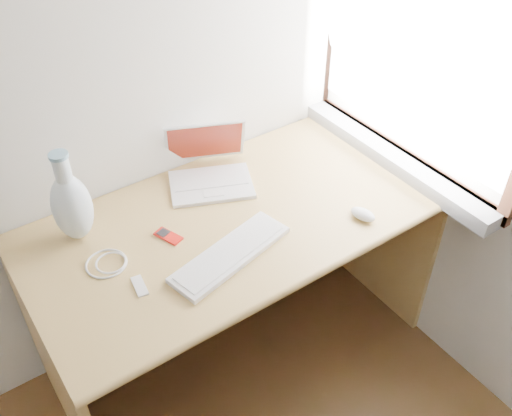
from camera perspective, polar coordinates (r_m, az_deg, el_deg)
window at (r=2.05m, az=16.02°, el=16.34°), size 0.11×0.99×1.10m
desk at (r=2.17m, az=-3.08°, el=-3.91°), size 1.46×0.73×0.77m
laptop at (r=2.09m, az=-5.12°, el=3.74°), size 0.35×0.35×0.20m
external_keyboard at (r=1.81m, az=-2.57°, el=-4.60°), size 0.45×0.22×0.02m
mouse at (r=1.97m, az=10.64°, el=-0.62°), size 0.08×0.10×0.03m
ipod at (r=1.90m, az=-8.76°, el=-2.79°), size 0.07×0.10×0.01m
cable_coil at (r=1.85m, az=-14.73°, el=-5.39°), size 0.17×0.17×0.01m
remote at (r=1.76m, az=-11.56°, el=-7.65°), size 0.04×0.09×0.01m
vase at (r=1.89m, az=-17.96°, el=0.30°), size 0.13×0.13×0.33m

